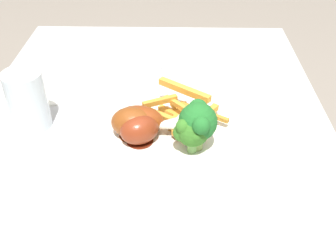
% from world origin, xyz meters
% --- Properties ---
extents(dining_table, '(0.91, 0.66, 0.73)m').
position_xyz_m(dining_table, '(0.00, 0.00, 0.59)').
color(dining_table, '#B7B7BC').
rests_on(dining_table, ground_plane).
extents(dinner_plate, '(0.26, 0.26, 0.01)m').
position_xyz_m(dinner_plate, '(-0.03, -0.03, 0.73)').
color(dinner_plate, white).
rests_on(dinner_plate, dining_table).
extents(broccoli_floret_front, '(0.06, 0.06, 0.07)m').
position_xyz_m(broccoli_floret_front, '(-0.07, -0.07, 0.78)').
color(broccoli_floret_front, '#78B05D').
rests_on(broccoli_floret_front, dinner_plate).
extents(broccoli_floret_middle, '(0.08, 0.06, 0.08)m').
position_xyz_m(broccoli_floret_middle, '(-0.06, -0.08, 0.79)').
color(broccoli_floret_middle, '#86A256').
rests_on(broccoli_floret_middle, dinner_plate).
extents(carrot_fries_pile, '(0.13, 0.15, 0.05)m').
position_xyz_m(carrot_fries_pile, '(0.01, -0.06, 0.76)').
color(carrot_fries_pile, orange).
rests_on(carrot_fries_pile, dinner_plate).
extents(chicken_drumstick_near, '(0.08, 0.12, 0.05)m').
position_xyz_m(chicken_drumstick_near, '(-0.05, 0.01, 0.76)').
color(chicken_drumstick_near, '#581B0D').
rests_on(chicken_drumstick_near, dinner_plate).
extents(chicken_drumstick_far, '(0.06, 0.12, 0.05)m').
position_xyz_m(chicken_drumstick_far, '(-0.03, 0.02, 0.76)').
color(chicken_drumstick_far, '#59240D').
rests_on(chicken_drumstick_far, dinner_plate).
extents(chicken_drumstick_extra, '(0.06, 0.14, 0.05)m').
position_xyz_m(chicken_drumstick_extra, '(-0.02, 0.01, 0.76)').
color(chicken_drumstick_extra, '#5B200C').
rests_on(chicken_drumstick_extra, dinner_plate).
extents(fork, '(0.12, 0.16, 0.00)m').
position_xyz_m(fork, '(0.28, -0.09, 0.73)').
color(fork, silver).
rests_on(fork, dining_table).
extents(water_glass, '(0.07, 0.07, 0.11)m').
position_xyz_m(water_glass, '(0.01, 0.21, 0.78)').
color(water_glass, silver).
rests_on(water_glass, dining_table).
extents(napkin, '(0.20, 0.18, 0.00)m').
position_xyz_m(napkin, '(0.16, 0.17, 0.73)').
color(napkin, white).
rests_on(napkin, dining_table).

